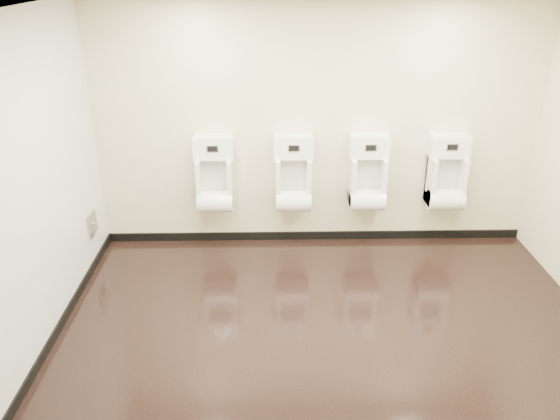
# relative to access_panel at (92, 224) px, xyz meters

# --- Properties ---
(ground) EXTENTS (5.00, 3.50, 0.00)m
(ground) POSITION_rel_access_panel_xyz_m (2.48, -1.20, -0.50)
(ground) COLOR black
(ground) RESTS_ON ground
(ceiling) EXTENTS (5.00, 3.50, 0.00)m
(ceiling) POSITION_rel_access_panel_xyz_m (2.48, -1.20, 2.30)
(ceiling) COLOR silver
(back_wall) EXTENTS (5.00, 0.02, 2.80)m
(back_wall) POSITION_rel_access_panel_xyz_m (2.48, 0.55, 0.90)
(back_wall) COLOR beige
(back_wall) RESTS_ON ground
(front_wall) EXTENTS (5.00, 0.02, 2.80)m
(front_wall) POSITION_rel_access_panel_xyz_m (2.48, -2.95, 0.90)
(front_wall) COLOR beige
(front_wall) RESTS_ON ground
(left_wall) EXTENTS (0.02, 3.50, 2.80)m
(left_wall) POSITION_rel_access_panel_xyz_m (-0.02, -1.20, 0.90)
(left_wall) COLOR beige
(left_wall) RESTS_ON ground
(tile_overlay_left) EXTENTS (0.01, 3.50, 2.80)m
(tile_overlay_left) POSITION_rel_access_panel_xyz_m (-0.01, -1.20, 0.90)
(tile_overlay_left) COLOR white
(tile_overlay_left) RESTS_ON ground
(skirting_back) EXTENTS (5.00, 0.02, 0.10)m
(skirting_back) POSITION_rel_access_panel_xyz_m (2.48, 0.54, -0.45)
(skirting_back) COLOR black
(skirting_back) RESTS_ON ground
(skirting_left) EXTENTS (0.02, 3.50, 0.10)m
(skirting_left) POSITION_rel_access_panel_xyz_m (-0.01, -1.20, -0.45)
(skirting_left) COLOR black
(skirting_left) RESTS_ON ground
(access_panel) EXTENTS (0.04, 0.25, 0.25)m
(access_panel) POSITION_rel_access_panel_xyz_m (0.00, 0.00, 0.00)
(access_panel) COLOR #9E9EA3
(access_panel) RESTS_ON left_wall
(urinal_0) EXTENTS (0.45, 0.34, 0.85)m
(urinal_0) POSITION_rel_access_panel_xyz_m (1.32, 0.40, 0.35)
(urinal_0) COLOR white
(urinal_0) RESTS_ON back_wall
(urinal_1) EXTENTS (0.45, 0.34, 0.85)m
(urinal_1) POSITION_rel_access_panel_xyz_m (2.21, 0.40, 0.35)
(urinal_1) COLOR white
(urinal_1) RESTS_ON back_wall
(urinal_2) EXTENTS (0.45, 0.34, 0.85)m
(urinal_2) POSITION_rel_access_panel_xyz_m (3.06, 0.40, 0.35)
(urinal_2) COLOR white
(urinal_2) RESTS_ON back_wall
(urinal_3) EXTENTS (0.45, 0.34, 0.85)m
(urinal_3) POSITION_rel_access_panel_xyz_m (3.96, 0.40, 0.35)
(urinal_3) COLOR white
(urinal_3) RESTS_ON back_wall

